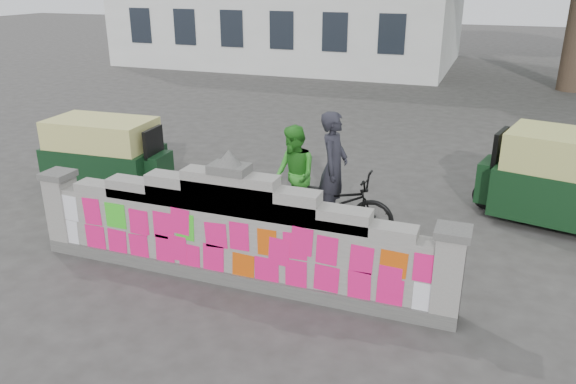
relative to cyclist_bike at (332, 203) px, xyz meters
name	(u,v)px	position (x,y,z in m)	size (l,w,h in m)	color
ground	(234,280)	(-0.90, -2.07, -0.56)	(100.00, 100.00, 0.00)	#383533
parapet_wall	(232,234)	(-0.90, -2.08, 0.19)	(6.48, 0.44, 2.01)	#4C4C49
cyclist_bike	(332,203)	(0.00, 0.00, 0.00)	(0.75, 2.15, 1.13)	black
cyclist_rider	(333,182)	(0.00, 0.00, 0.39)	(0.70, 0.46, 1.91)	#22222A
pedestrian	(294,176)	(-0.78, 0.22, 0.33)	(0.87, 0.68, 1.79)	green
rickshaw_left	(107,153)	(-5.03, 0.51, 0.20)	(2.71, 1.37, 1.48)	black
rickshaw_right	(572,179)	(3.83, 1.81, 0.31)	(3.13, 1.96, 1.68)	black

